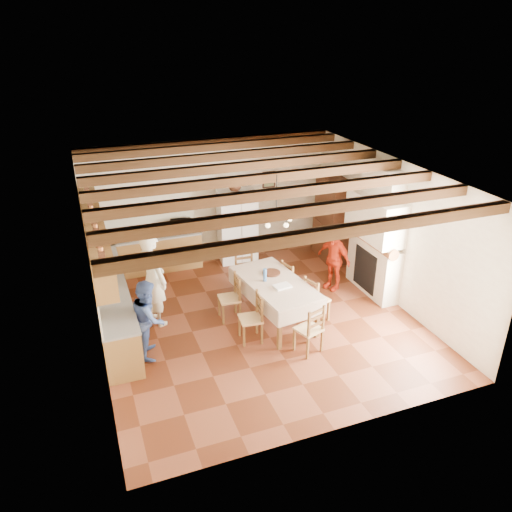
{
  "coord_description": "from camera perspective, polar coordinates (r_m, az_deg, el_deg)",
  "views": [
    {
      "loc": [
        -3.04,
        -8.03,
        5.41
      ],
      "look_at": [
        0.1,
        0.3,
        1.25
      ],
      "focal_mm": 35.0,
      "sensor_mm": 36.0,
      "label": 1
    }
  ],
  "objects": [
    {
      "name": "ceiling_beams",
      "position": [
        8.94,
        0.08,
        8.81
      ],
      "size": [
        6.0,
        6.3,
        0.16
      ],
      "primitive_type": null,
      "color": "#362010",
      "rests_on": "ground"
    },
    {
      "name": "hutch",
      "position": [
        12.45,
        8.58,
        4.25
      ],
      "size": [
        0.54,
        1.18,
        2.1
      ],
      "primitive_type": null,
      "rotation": [
        0.0,
        0.0,
        -0.05
      ],
      "color": "#351F10",
      "rests_on": "floor"
    },
    {
      "name": "ceiling",
      "position": [
        8.92,
        0.08,
        9.43
      ],
      "size": [
        6.0,
        6.5,
        0.02
      ],
      "primitive_type": "cube",
      "color": "silver",
      "rests_on": "ground"
    },
    {
      "name": "fridge_vase",
      "position": [
        11.93,
        -2.44,
        8.22
      ],
      "size": [
        0.33,
        0.33,
        0.33
      ],
      "primitive_type": "imported",
      "rotation": [
        0.0,
        0.0,
        0.04
      ],
      "color": "#351F10",
      "rests_on": "refrigerator"
    },
    {
      "name": "chair_right_far",
      "position": [
        10.54,
        4.26,
        -2.91
      ],
      "size": [
        0.49,
        0.5,
        0.96
      ],
      "primitive_type": null,
      "rotation": [
        0.0,
        0.0,
        1.82
      ],
      "color": "brown",
      "rests_on": "floor"
    },
    {
      "name": "backsplash_left",
      "position": [
        10.01,
        -18.35,
        -1.19
      ],
      "size": [
        0.03,
        4.3,
        0.6
      ],
      "primitive_type": "cube",
      "color": "beige",
      "rests_on": "ground"
    },
    {
      "name": "chair_end_far",
      "position": [
        10.83,
        -1.14,
        -2.03
      ],
      "size": [
        0.44,
        0.42,
        0.96
      ],
      "primitive_type": null,
      "rotation": [
        0.0,
        0.0,
        -0.06
      ],
      "color": "brown",
      "rests_on": "floor"
    },
    {
      "name": "countertop_left",
      "position": [
        10.16,
        -16.52,
        -2.57
      ],
      "size": [
        0.62,
        4.3,
        0.04
      ],
      "primitive_type": "cube",
      "color": "slate",
      "rests_on": "lower_cabinets_left"
    },
    {
      "name": "wall_picture",
      "position": [
        12.67,
        1.48,
        8.72
      ],
      "size": [
        0.34,
        0.03,
        0.42
      ],
      "primitive_type": "cube",
      "color": "black",
      "rests_on": "ground"
    },
    {
      "name": "person_woman_blue",
      "position": [
        9.0,
        -12.15,
        -6.96
      ],
      "size": [
        0.68,
        0.81,
        1.46
      ],
      "primitive_type": "imported",
      "rotation": [
        0.0,
        0.0,
        1.36
      ],
      "color": "#3D5698",
      "rests_on": "floor"
    },
    {
      "name": "chair_right_near",
      "position": [
        9.96,
        6.95,
        -4.85
      ],
      "size": [
        0.51,
        0.52,
        0.96
      ],
      "primitive_type": null,
      "rotation": [
        0.0,
        0.0,
        1.88
      ],
      "color": "brown",
      "rests_on": "floor"
    },
    {
      "name": "wall_left",
      "position": [
        8.93,
        -18.31,
        -2.29
      ],
      "size": [
        0.02,
        6.5,
        3.0
      ],
      "primitive_type": "cube",
      "color": "beige",
      "rests_on": "ground"
    },
    {
      "name": "dining_table",
      "position": [
        9.72,
        2.17,
        -3.36
      ],
      "size": [
        1.28,
        2.12,
        0.87
      ],
      "rotation": [
        0.0,
        0.0,
        0.13
      ],
      "color": "beige",
      "rests_on": "floor"
    },
    {
      "name": "countertop_back",
      "position": [
        11.97,
        -11.95,
        2.24
      ],
      "size": [
        2.34,
        0.62,
        0.04
      ],
      "primitive_type": "cube",
      "color": "slate",
      "rests_on": "lower_cabinets_back"
    },
    {
      "name": "chair_end_near",
      "position": [
        9.03,
        6.05,
        -8.2
      ],
      "size": [
        0.53,
        0.51,
        0.96
      ],
      "primitive_type": null,
      "rotation": [
        0.0,
        0.0,
        3.47
      ],
      "color": "brown",
      "rests_on": "floor"
    },
    {
      "name": "microwave",
      "position": [
        12.03,
        -8.53,
        3.44
      ],
      "size": [
        0.53,
        0.38,
        0.28
      ],
      "primitive_type": "imported",
      "rotation": [
        0.0,
        0.0,
        -0.1
      ],
      "color": "silver",
      "rests_on": "countertop_back"
    },
    {
      "name": "lower_cabinets_left",
      "position": [
        10.36,
        -16.22,
        -4.78
      ],
      "size": [
        0.6,
        4.3,
        0.86
      ],
      "primitive_type": "cube",
      "color": "brown",
      "rests_on": "ground"
    },
    {
      "name": "lower_cabinets_back",
      "position": [
        12.15,
        -11.77,
        0.29
      ],
      "size": [
        2.3,
        0.6,
        0.86
      ],
      "primitive_type": "cube",
      "color": "brown",
      "rests_on": "ground"
    },
    {
      "name": "person_man",
      "position": [
        9.79,
        -11.66,
        -2.58
      ],
      "size": [
        0.69,
        0.82,
        1.92
      ],
      "primitive_type": "imported",
      "rotation": [
        0.0,
        0.0,
        1.97
      ],
      "color": "white",
      "rests_on": "floor"
    },
    {
      "name": "floor",
      "position": [
        10.16,
        0.07,
        -7.21
      ],
      "size": [
        6.0,
        6.5,
        0.02
      ],
      "primitive_type": "cube",
      "color": "#522210",
      "rests_on": "ground"
    },
    {
      "name": "upper_cabinets",
      "position": [
        9.76,
        -17.93,
        2.37
      ],
      "size": [
        0.35,
        4.2,
        0.7
      ],
      "primitive_type": "cube",
      "color": "brown",
      "rests_on": "ground"
    },
    {
      "name": "person_woman_red",
      "position": [
        11.09,
        8.86,
        -0.32
      ],
      "size": [
        0.66,
        0.91,
        1.43
      ],
      "primitive_type": "imported",
      "rotation": [
        0.0,
        0.0,
        -1.15
      ],
      "color": "red",
      "rests_on": "floor"
    },
    {
      "name": "wall_back",
      "position": [
        12.33,
        -5.32,
        6.45
      ],
      "size": [
        6.0,
        0.02,
        3.0
      ],
      "primitive_type": "cube",
      "color": "beige",
      "rests_on": "ground"
    },
    {
      "name": "chandelier",
      "position": [
        9.12,
        2.32,
        4.74
      ],
      "size": [
        0.47,
        0.47,
        0.03
      ],
      "primitive_type": "torus",
      "color": "black",
      "rests_on": "ground"
    },
    {
      "name": "wall_right",
      "position": [
        10.79,
        15.22,
        2.88
      ],
      "size": [
        0.02,
        6.5,
        3.0
      ],
      "primitive_type": "cube",
      "color": "beige",
      "rests_on": "ground"
    },
    {
      "name": "fireplace",
      "position": [
        10.82,
        13.31,
        2.58
      ],
      "size": [
        0.56,
        1.6,
        2.8
      ],
      "primitive_type": null,
      "color": "beige",
      "rests_on": "ground"
    },
    {
      "name": "wall_front",
      "position": [
        6.88,
        9.87,
        -10.04
      ],
      "size": [
        6.0,
        0.02,
        3.0
      ],
      "primitive_type": "cube",
      "color": "beige",
      "rests_on": "ground"
    },
    {
      "name": "chair_left_far",
      "position": [
        9.93,
        -3.09,
        -4.77
      ],
      "size": [
        0.43,
        0.45,
        0.96
      ],
      "primitive_type": null,
      "rotation": [
        0.0,
        0.0,
        -1.64
      ],
      "color": "brown",
      "rests_on": "floor"
    },
    {
      "name": "backsplash_back",
      "position": [
        12.12,
        -12.31,
        4.12
      ],
      "size": [
        2.3,
        0.03,
        0.6
      ],
      "primitive_type": "cube",
      "color": "beige",
      "rests_on": "ground"
    },
    {
      "name": "refrigerator",
      "position": [
        12.29,
        -2.19,
        3.5
      ],
      "size": [
        0.97,
        0.83,
        1.8
      ],
      "primitive_type": "cube",
      "rotation": [
        0.0,
        0.0,
        -0.1
      ],
      "color": "white",
      "rests_on": "floor"
    },
    {
      "name": "chair_left_near",
      "position": [
        9.27,
        -0.64,
        -7.08
      ],
      "size": [
        0.44,
        0.46,
        0.96
      ],
      "primitive_type": null,
      "rotation": [
        0.0,
        0.0,
        -1.67
      ],
      "color": "brown",
      "rests_on": "floor"
    }
  ]
}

